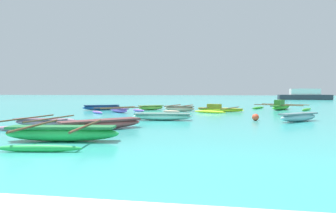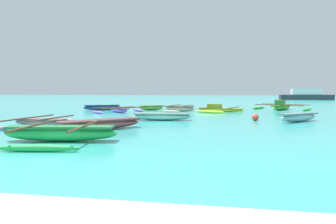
# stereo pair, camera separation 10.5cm
# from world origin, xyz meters

# --- Properties ---
(moored_boat_0) EXTENTS (2.57, 2.33, 0.46)m
(moored_boat_0) POSITION_xyz_m (5.70, 14.03, 0.26)
(moored_boat_0) COLOR #8FC3CD
(moored_boat_0) RESTS_ON ground_plane
(moored_boat_1) EXTENTS (3.20, 3.27, 0.43)m
(moored_boat_1) POSITION_xyz_m (-3.49, 9.09, 0.24)
(moored_boat_1) COLOR #A24A4A
(moored_boat_1) RESTS_ON ground_plane
(moored_boat_2) EXTENTS (2.28, 1.98, 0.40)m
(moored_boat_2) POSITION_xyz_m (-4.29, 22.54, 0.23)
(moored_boat_2) COLOR #8CC744
(moored_boat_2) RESTS_ON ground_plane
(moored_boat_3) EXTENTS (3.42, 1.11, 0.40)m
(moored_boat_3) POSITION_xyz_m (-1.66, 13.60, 0.23)
(moored_boat_3) COLOR #A5EAD5
(moored_boat_3) RESTS_ON ground_plane
(moored_boat_4) EXTENTS (3.96, 4.97, 0.59)m
(moored_boat_4) POSITION_xyz_m (1.56, 21.49, 0.20)
(moored_boat_4) COLOR yellow
(moored_boat_4) RESTS_ON ground_plane
(moored_boat_5) EXTENTS (3.17, 2.14, 0.45)m
(moored_boat_5) POSITION_xyz_m (-8.40, 21.58, 0.25)
(moored_boat_5) COLOR #1E4990
(moored_boat_5) RESTS_ON ground_plane
(moored_boat_6) EXTENTS (2.60, 3.94, 0.50)m
(moored_boat_6) POSITION_xyz_m (-1.61, 21.07, 0.24)
(moored_boat_6) COLOR #DDB093
(moored_boat_6) RESTS_ON ground_plane
(moored_boat_7) EXTENTS (5.19, 4.60, 0.88)m
(moored_boat_7) POSITION_xyz_m (6.97, 24.72, 0.29)
(moored_boat_7) COLOR green
(moored_boat_7) RESTS_ON ground_plane
(moored_boat_8) EXTENTS (3.78, 3.95, 0.55)m
(moored_boat_8) POSITION_xyz_m (-3.62, 6.10, 0.26)
(moored_boat_8) COLOR green
(moored_boat_8) RESTS_ON ground_plane
(moored_boat_9) EXTENTS (3.79, 3.89, 0.41)m
(moored_boat_9) POSITION_xyz_m (-6.03, 19.03, 0.19)
(moored_boat_9) COLOR #9F67E1
(moored_boat_9) RESTS_ON ground_plane
(moored_boat_10) EXTENTS (2.76, 4.05, 0.40)m
(moored_boat_10) POSITION_xyz_m (-6.81, 9.92, 0.19)
(moored_boat_10) COLOR #AE7A95
(moored_boat_10) RESTS_ON ground_plane
(mooring_buoy_0) EXTENTS (0.38, 0.38, 0.38)m
(mooring_buoy_0) POSITION_xyz_m (3.48, 14.15, 0.19)
(mooring_buoy_0) COLOR #E54C2D
(mooring_buoy_0) RESTS_ON ground_plane
(distant_ferry) EXTENTS (9.62, 2.12, 2.12)m
(distant_ferry) POSITION_xyz_m (18.14, 58.27, 0.86)
(distant_ferry) COLOR #2D333D
(distant_ferry) RESTS_ON ground_plane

